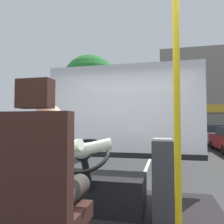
{
  "coord_description": "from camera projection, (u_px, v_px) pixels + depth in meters",
  "views": [
    {
      "loc": [
        0.66,
        -1.86,
        1.63
      ],
      "look_at": [
        0.07,
        0.62,
        1.75
      ],
      "focal_mm": 36.03,
      "sensor_mm": 36.0,
      "label": 1
    }
  ],
  "objects": [
    {
      "name": "ground",
      "position": [
        151.0,
        158.0,
        10.44
      ],
      "size": [
        18.0,
        44.0,
        0.06
      ],
      "color": "#333333"
    },
    {
      "name": "street_tree",
      "position": [
        90.0,
        83.0,
        11.52
      ],
      "size": [
        2.84,
        2.84,
        5.09
      ],
      "color": "#4C3828",
      "rests_on": "ground"
    },
    {
      "name": "parked_car_white",
      "position": [
        214.0,
        134.0,
        17.0
      ],
      "size": [
        1.97,
        4.48,
        1.45
      ],
      "color": "silver",
      "rests_on": "ground"
    },
    {
      "name": "bus_driver",
      "position": [
        52.0,
        170.0,
        1.58
      ],
      "size": [
        0.78,
        0.56,
        0.72
      ],
      "color": "#332D28",
      "rests_on": "driver_seat"
    },
    {
      "name": "parked_car_black",
      "position": [
        204.0,
        132.0,
        21.97
      ],
      "size": [
        1.78,
        4.24,
        1.38
      ],
      "color": "black",
      "rests_on": "ground"
    },
    {
      "name": "fare_box",
      "position": [
        163.0,
        181.0,
        2.28
      ],
      "size": [
        0.21,
        0.24,
        0.85
      ],
      "color": "#333338",
      "rests_on": "bus_floor"
    },
    {
      "name": "steering_console",
      "position": [
        97.0,
        190.0,
        2.63
      ],
      "size": [
        1.1,
        1.02,
        0.85
      ],
      "color": "black",
      "rests_on": "bus_floor"
    },
    {
      "name": "windshield_panel",
      "position": [
        122.0,
        121.0,
        3.53
      ],
      "size": [
        2.5,
        0.08,
        1.48
      ],
      "color": "silver"
    },
    {
      "name": "driver_seat",
      "position": [
        42.0,
        196.0,
        1.45
      ],
      "size": [
        0.48,
        0.48,
        1.28
      ],
      "color": "black",
      "rests_on": "bus_floor"
    },
    {
      "name": "handrail_pole",
      "position": [
        177.0,
        109.0,
        1.45
      ],
      "size": [
        0.04,
        0.04,
        2.21
      ],
      "color": "gold",
      "rests_on": "bus_floor"
    }
  ]
}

